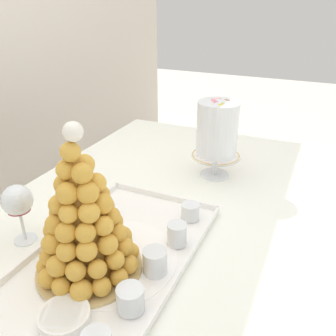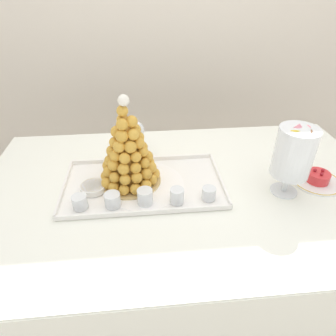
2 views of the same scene
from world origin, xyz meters
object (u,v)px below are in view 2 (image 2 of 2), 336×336
Objects in this scene: creme_brulee_ramekin at (93,187)px; fruit_tart_plate at (317,179)px; wine_glass at (136,131)px; serving_tray at (144,184)px; dessert_cup_mid_left at (113,200)px; macaron_goblet at (294,153)px; croquembouche at (128,151)px; dessert_cup_right at (209,194)px; dessert_cup_left at (80,202)px; dessert_cup_centre at (145,197)px; dessert_cup_mid_right at (177,196)px.

creme_brulee_ramekin is 0.52× the size of fruit_tart_plate.
wine_glass is at bearing 57.98° from creme_brulee_ramekin.
dessert_cup_mid_left is (-0.12, -0.12, 0.03)m from serving_tray.
serving_tray is 2.18× the size of macaron_goblet.
croquembouche reaches higher than wine_glass.
dessert_cup_right is at bearing -25.38° from serving_tray.
dessert_cup_right is (0.47, 0.01, -0.00)m from dessert_cup_left.
dessert_cup_centre is at bearing -177.01° from macaron_goblet.
wine_glass reaches higher than dessert_cup_mid_right.
dessert_cup_right is (0.12, 0.01, -0.01)m from dessert_cup_mid_right.
wine_glass is (-0.03, 0.25, 0.11)m from serving_tray.
croquembouche is 6.30× the size of dessert_cup_mid_left.
dessert_cup_centre is 0.71m from fruit_tart_plate.
croquembouche reaches higher than dessert_cup_left.
dessert_cup_left is at bearing 179.28° from dessert_cup_mid_right.
fruit_tart_plate is 0.80m from wine_glass.
dessert_cup_mid_left is 0.35× the size of wine_glass.
croquembouche is 0.26m from dessert_cup_left.
fruit_tart_plate reaches higher than creme_brulee_ramekin.
dessert_cup_mid_right is at bearing -175.47° from macaron_goblet.
dessert_cup_mid_left is 1.11× the size of dessert_cup_right.
macaron_goblet is (0.31, 0.02, 0.15)m from dessert_cup_right.
dessert_cup_mid_right is 0.45m from macaron_goblet.
macaron_goblet is at bearing 2.67° from dessert_cup_mid_left.
dessert_cup_right is 0.47m from fruit_tart_plate.
croquembouche is 1.26× the size of macaron_goblet.
dessert_cup_right is at bearing -175.59° from macaron_goblet.
creme_brulee_ramekin is at bearing 174.76° from macaron_goblet.
croquembouche reaches higher than fruit_tart_plate.
serving_tray is at bearing -25.63° from croquembouche.
dessert_cup_right is at bearing 0.71° from dessert_cup_left.
fruit_tart_plate is at bearing 15.97° from macaron_goblet.
dessert_cup_mid_right reaches higher than dessert_cup_mid_left.
dessert_cup_left is at bearing -179.29° from dessert_cup_right.
dessert_cup_centre is 0.22m from creme_brulee_ramekin.
dessert_cup_right is at bearing 4.82° from dessert_cup_mid_right.
croquembouche is at bearing 110.98° from dessert_cup_centre.
creme_brulee_ramekin is at bearing 154.19° from dessert_cup_centre.
dessert_cup_mid_right is (0.17, -0.15, -0.11)m from croquembouche.
dessert_cup_centre is (0.12, 0.00, 0.00)m from dessert_cup_mid_left.
croquembouche is (-0.05, 0.03, 0.14)m from serving_tray.
creme_brulee_ramekin is (-0.15, -0.05, -0.13)m from croquembouche.
fruit_tart_plate is at bearing -1.40° from creme_brulee_ramekin.
macaron_goblet is at bearing 2.17° from dessert_cup_left.
macaron_goblet reaches higher than dessert_cup_centre.
serving_tray is 0.18m from dessert_cup_mid_right.
creme_brulee_ramekin is (-0.44, 0.09, -0.01)m from dessert_cup_right.
dessert_cup_mid_right is 0.20× the size of macaron_goblet.
dessert_cup_mid_left is 0.20× the size of macaron_goblet.
serving_tray is 0.27m from dessert_cup_right.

